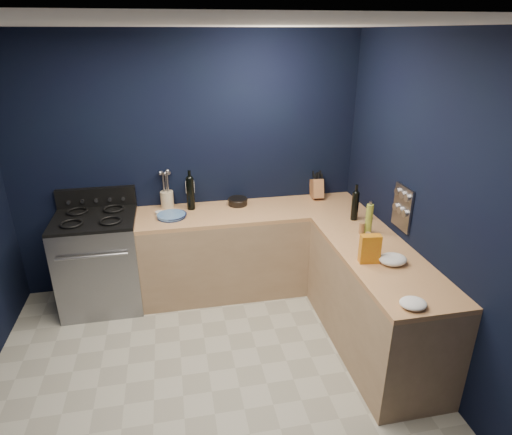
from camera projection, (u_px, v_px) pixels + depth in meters
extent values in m
cube|color=#AAA695|center=(212.00, 393.00, 3.38)|extent=(3.50, 3.50, 0.02)
cube|color=silver|center=(192.00, 22.00, 2.34)|extent=(3.50, 3.50, 0.02)
cube|color=black|center=(189.00, 166.00, 4.45)|extent=(3.50, 0.02, 2.60)
cube|color=black|center=(446.00, 220.00, 3.18)|extent=(0.02, 3.50, 2.60)
cube|color=#A18060|center=(253.00, 251.00, 4.60)|extent=(2.30, 0.63, 0.86)
cube|color=#986238|center=(252.00, 211.00, 4.43)|extent=(2.30, 0.63, 0.04)
cube|color=#A18060|center=(374.00, 303.00, 3.72)|extent=(0.63, 1.67, 0.86)
cube|color=#986238|center=(380.00, 257.00, 3.54)|extent=(0.63, 1.67, 0.04)
cube|color=gray|center=(101.00, 263.00, 4.30)|extent=(0.76, 0.66, 0.92)
cube|color=black|center=(97.00, 280.00, 4.02)|extent=(0.59, 0.02, 0.42)
cube|color=black|center=(94.00, 219.00, 4.12)|extent=(0.76, 0.66, 0.03)
cube|color=black|center=(96.00, 197.00, 4.35)|extent=(0.76, 0.06, 0.20)
cube|color=gray|center=(403.00, 208.00, 3.72)|extent=(0.02, 0.28, 0.38)
cube|color=white|center=(190.00, 187.00, 4.51)|extent=(0.09, 0.02, 0.13)
cylinder|color=#4369A3|center=(171.00, 216.00, 4.23)|extent=(0.33, 0.33, 0.03)
cylinder|color=white|center=(159.00, 213.00, 4.30)|extent=(0.10, 0.10, 0.03)
cylinder|color=beige|center=(167.00, 199.00, 4.46)|extent=(0.17, 0.17, 0.17)
cylinder|color=black|center=(190.00, 194.00, 4.37)|extent=(0.10, 0.10, 0.33)
cylinder|color=black|center=(238.00, 202.00, 4.53)|extent=(0.26, 0.26, 0.07)
cube|color=#98633A|center=(317.00, 189.00, 4.70)|extent=(0.13, 0.25, 0.25)
cylinder|color=black|center=(355.00, 206.00, 4.14)|extent=(0.07, 0.07, 0.27)
cylinder|color=olive|center=(369.00, 219.00, 3.86)|extent=(0.08, 0.08, 0.27)
cylinder|color=olive|center=(362.00, 228.00, 3.88)|extent=(0.05, 0.05, 0.10)
cylinder|color=olive|center=(368.00, 238.00, 3.71)|extent=(0.06, 0.06, 0.09)
cube|color=red|center=(370.00, 249.00, 3.37)|extent=(0.17, 0.09, 0.23)
ellipsoid|color=white|center=(393.00, 259.00, 3.38)|extent=(0.24, 0.22, 0.08)
ellipsoid|color=white|center=(413.00, 303.00, 2.85)|extent=(0.19, 0.17, 0.05)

